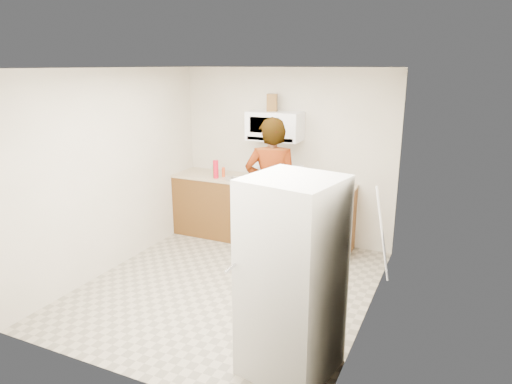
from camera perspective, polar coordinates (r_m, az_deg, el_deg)
The scene contains 20 objects.
floor at distance 5.53m, azimuth -3.35°, elevation -11.66°, with size 3.60×3.60×0.00m, color gray.
back_wall at distance 6.67m, azimuth 3.71°, elevation 4.52°, with size 3.20×0.02×2.50m, color beige.
right_wall at distance 4.57m, azimuth 14.29°, elevation -1.17°, with size 0.02×3.60×2.50m, color beige.
cabinet_left at distance 7.04m, azimuth -5.22°, elevation -1.63°, with size 1.12×0.62×0.90m, color #5A3415.
counter_left at distance 6.91m, azimuth -5.31°, elevation 2.07°, with size 1.14×0.64×0.04m, color tan.
cabinet_right at distance 6.39m, azimuth 8.32°, elevation -3.54°, with size 0.80×0.62×0.90m, color #5A3415.
counter_right at distance 6.26m, azimuth 8.48°, elevation 0.51°, with size 0.82×0.64×0.04m, color tan.
gas_range at distance 6.62m, azimuth 1.83°, elevation -2.37°, with size 0.76×0.65×1.13m.
microwave at distance 6.47m, azimuth 2.37°, elevation 8.24°, with size 0.76×0.38×0.40m, color white.
person at distance 5.93m, azimuth 1.95°, elevation 0.20°, with size 0.70×0.46×1.91m, color tan.
fridge at distance 3.81m, azimuth 4.49°, elevation -10.68°, with size 0.70×0.70×1.70m, color silver.
kettle at distance 6.26m, azimuth 10.38°, elevation 1.35°, with size 0.13×0.13×0.16m, color white.
jug at distance 6.49m, azimuth 2.02°, elevation 11.11°, with size 0.14×0.14×0.24m, color brown.
saucepan at distance 6.60m, azimuth 1.14°, elevation 2.39°, with size 0.24×0.24×0.13m, color silver.
tray at distance 6.38m, azimuth 2.51°, elevation 1.30°, with size 0.25×0.16×0.05m, color silver.
bottle_spray at distance 6.65m, azimuth -5.05°, elevation 2.86°, with size 0.08×0.08×0.26m, color red.
bottle_hot_sauce at distance 6.73m, azimuth -4.10°, elevation 2.50°, with size 0.05×0.05×0.14m, color #DF4618.
bottle_green_cap at distance 6.70m, azimuth -5.18°, elevation 2.61°, with size 0.06×0.06×0.19m, color #198E31.
pot_lid at distance 6.61m, azimuth -2.93°, elevation 1.70°, with size 0.25×0.25×0.01m, color silver.
broom at distance 5.56m, azimuth 15.53°, elevation -5.21°, with size 0.03×0.03×1.22m, color white.
Camera 1 is at (2.33, -4.32, 2.54)m, focal length 32.00 mm.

